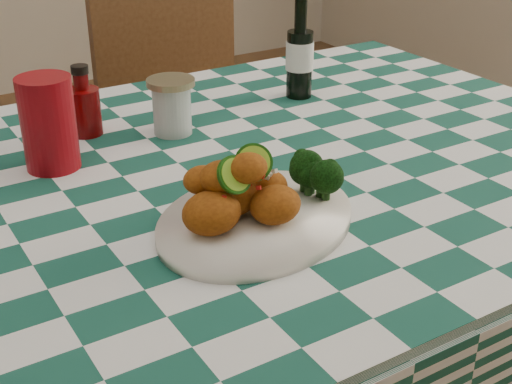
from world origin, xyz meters
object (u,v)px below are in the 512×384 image
wooden_chair_right (197,154)px  mason_jar (172,106)px  plate (256,220)px  ketchup_bottle (83,100)px  red_tumbler (48,123)px  fried_chicken_pile (244,187)px  dining_table (203,363)px  beer_bottle (300,48)px

wooden_chair_right → mason_jar: bearing=-118.0°
plate → ketchup_bottle: bearing=100.4°
red_tumbler → fried_chicken_pile: bearing=-64.9°
dining_table → mason_jar: 0.49m
dining_table → beer_bottle: (0.38, 0.25, 0.50)m
ketchup_bottle → wooden_chair_right: wooden_chair_right is taller
dining_table → ketchup_bottle: bearing=107.6°
fried_chicken_pile → wooden_chair_right: size_ratio=0.17×
fried_chicken_pile → wooden_chair_right: 1.06m
plate → fried_chicken_pile: bearing=180.0°
ketchup_bottle → plate: bearing=-79.6°
fried_chicken_pile → mason_jar: bearing=79.2°
fried_chicken_pile → red_tumbler: 0.39m
red_tumbler → beer_bottle: bearing=8.5°
dining_table → plate: (-0.00, -0.19, 0.40)m
red_tumbler → wooden_chair_right: bearing=45.5°
mason_jar → ketchup_bottle: bearing=149.8°
plate → beer_bottle: 0.59m
red_tumbler → mason_jar: 0.24m
red_tumbler → plate: bearing=-62.4°
wooden_chair_right → fried_chicken_pile: bearing=-110.3°
dining_table → mason_jar: (0.05, 0.19, 0.45)m
red_tumbler → ketchup_bottle: bearing=49.6°
fried_chicken_pile → wooden_chair_right: bearing=67.2°
dining_table → plate: bearing=-90.3°
beer_bottle → wooden_chair_right: beer_bottle is taller
ketchup_bottle → beer_bottle: beer_bottle is taller
plate → beer_bottle: beer_bottle is taller
red_tumbler → wooden_chair_right: (0.55, 0.56, -0.39)m
red_tumbler → beer_bottle: size_ratio=0.75×
ketchup_bottle → wooden_chair_right: bearing=44.5°
dining_table → red_tumbler: red_tumbler is taller
beer_bottle → wooden_chair_right: bearing=91.8°
red_tumbler → ketchup_bottle: red_tumbler is taller
dining_table → beer_bottle: 0.67m
plate → fried_chicken_pile: fried_chicken_pile is taller
mason_jar → beer_bottle: size_ratio=0.50×
dining_table → plate: 0.45m
beer_bottle → wooden_chair_right: 0.63m
fried_chicken_pile → red_tumbler: size_ratio=0.99×
ketchup_bottle → beer_bottle: bearing=-3.9°
plate → red_tumbler: red_tumbler is taller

